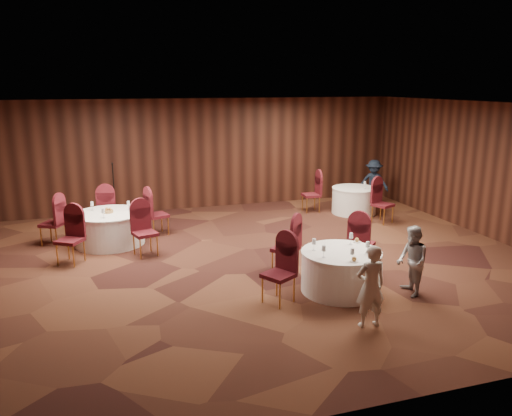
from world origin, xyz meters
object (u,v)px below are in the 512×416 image
object	(u,v)px
table_main	(341,271)
woman_b	(412,261)
woman_a	(370,286)
table_left	(110,228)
table_right	(354,200)
man_c	(373,182)
mic_stand	(115,206)

from	to	relation	value
table_main	woman_b	bearing A→B (deg)	-24.92
woman_a	woman_b	size ratio (longest dim) A/B	1.05
table_left	table_main	bearing A→B (deg)	-46.27
table_right	man_c	size ratio (longest dim) A/B	0.92
table_main	man_c	bearing A→B (deg)	55.21
mic_stand	woman_a	distance (m)	7.94
mic_stand	table_right	bearing A→B (deg)	-7.87
mic_stand	table_left	bearing A→B (deg)	-96.20
woman_b	man_c	world-z (taller)	man_c
table_main	woman_b	size ratio (longest dim) A/B	1.14
table_left	mic_stand	world-z (taller)	mic_stand
woman_b	table_left	bearing A→B (deg)	-121.61
table_right	woman_b	distance (m)	5.69
woman_a	woman_b	xyz separation A→B (m)	(1.29, 0.83, -0.03)
table_left	woman_b	distance (m)	6.73
table_left	woman_a	distance (m)	6.51
woman_a	man_c	size ratio (longest dim) A/B	0.94
man_c	table_right	bearing A→B (deg)	-113.15
woman_a	man_c	bearing A→B (deg)	-118.39
woman_b	table_main	bearing A→B (deg)	-104.04
table_left	table_right	world-z (taller)	same
table_left	woman_a	xyz separation A→B (m)	(3.67, -5.37, 0.27)
table_main	man_c	distance (m)	6.86
woman_b	mic_stand	bearing A→B (deg)	-132.00
table_right	mic_stand	size ratio (longest dim) A/B	0.78
table_left	woman_b	xyz separation A→B (m)	(4.96, -4.54, 0.25)
mic_stand	woman_b	size ratio (longest dim) A/B	1.31
table_main	table_right	xyz separation A→B (m)	(2.87, 4.89, 0.00)
table_main	table_left	distance (m)	5.58
mic_stand	table_main	bearing A→B (deg)	-57.66
woman_a	man_c	xyz separation A→B (m)	(4.09, 6.96, 0.04)
table_main	table_right	bearing A→B (deg)	59.54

